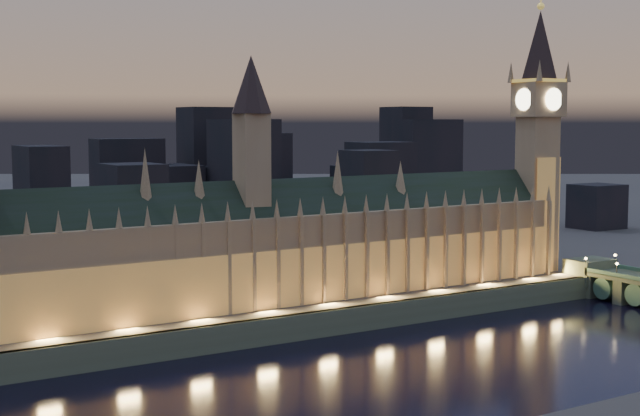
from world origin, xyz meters
TOP-DOWN VIEW (x-y plane):
  - ground_plane at (0.00, 0.00)m, footprint 2000.00×2000.00m
  - embankment_wall at (0.00, 41.00)m, footprint 2000.00×2.50m
  - palace_of_westminster at (3.31, 61.75)m, footprint 202.00×24.06m
  - elizabeth_tower at (108.00, 61.92)m, footprint 18.00×18.00m
  - city_backdrop at (35.03, 246.41)m, footprint 443.31×215.63m

SIDE VIEW (x-z plane):
  - ground_plane at x=0.00m, z-range 0.00..0.00m
  - embankment_wall at x=0.00m, z-range 0.00..8.00m
  - palace_of_westminster at x=3.31m, z-range -12.63..65.37m
  - city_backdrop at x=35.03m, z-range -7.94..69.84m
  - elizabeth_tower at x=108.00m, z-range 14.06..120.28m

